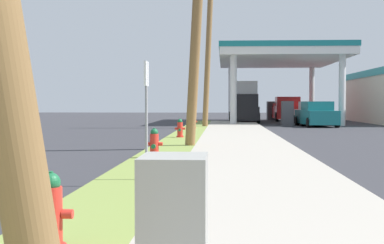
{
  "coord_description": "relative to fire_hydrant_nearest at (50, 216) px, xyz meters",
  "views": [
    {
      "loc": [
        2.32,
        -2.07,
        1.5
      ],
      "look_at": [
        1.38,
        14.33,
        0.92
      ],
      "focal_mm": 51.3,
      "sensor_mm": 36.0,
      "label": 1
    }
  ],
  "objects": [
    {
      "name": "car_teal_by_far_pump",
      "position": [
        7.46,
        29.88,
        0.28
      ],
      "size": [
        2.22,
        4.62,
        1.57
      ],
      "color": "#197075",
      "rests_on": "ground"
    },
    {
      "name": "gas_station_canopy",
      "position": [
        12.26,
        36.92,
        2.28
      ],
      "size": [
        15.89,
        15.5,
        5.43
      ],
      "color": "silver",
      "rests_on": "ground"
    },
    {
      "name": "utility_pole_background",
      "position": [
        0.71,
        27.29,
        4.11
      ],
      "size": [
        1.36,
        0.63,
        8.71
      ],
      "color": "olive",
      "rests_on": "grass_verge"
    },
    {
      "name": "fire_hydrant_nearest",
      "position": [
        0.0,
        0.0,
        0.0
      ],
      "size": [
        0.42,
        0.38,
        0.74
      ],
      "color": "red",
      "rests_on": "grass_verge"
    },
    {
      "name": "car_silver_by_near_pump",
      "position": [
        7.75,
        33.38,
        0.28
      ],
      "size": [
        2.1,
        4.57,
        1.57
      ],
      "color": "#BCBCC1",
      "rests_on": "ground"
    },
    {
      "name": "truck_black_at_forecourt",
      "position": [
        3.15,
        37.23,
        1.04
      ],
      "size": [
        2.16,
        6.41,
        3.11
      ],
      "color": "black",
      "rests_on": "ground"
    },
    {
      "name": "fire_hydrant_fourth",
      "position": [
        -0.03,
        24.88,
        0.0
      ],
      "size": [
        0.42,
        0.37,
        0.74
      ],
      "color": "red",
      "rests_on": "grass_verge"
    },
    {
      "name": "utility_cabinet",
      "position": [
        1.24,
        -0.93,
        0.13
      ],
      "size": [
        0.55,
        0.69,
        0.99
      ],
      "color": "slate",
      "rests_on": "sidewalk_slab"
    },
    {
      "name": "fire_hydrant_third",
      "position": [
        -0.12,
        16.78,
        0.0
      ],
      "size": [
        0.42,
        0.37,
        0.74
      ],
      "color": "red",
      "rests_on": "grass_verge"
    },
    {
      "name": "truck_red_on_apron",
      "position": [
        6.79,
        40.59,
        0.47
      ],
      "size": [
        2.18,
        5.42,
        1.97
      ],
      "color": "red",
      "rests_on": "ground"
    },
    {
      "name": "fire_hydrant_second",
      "position": [
        -0.12,
        8.63,
        0.0
      ],
      "size": [
        0.42,
        0.38,
        0.74
      ],
      "color": "red",
      "rests_on": "grass_verge"
    },
    {
      "name": "street_sign_post",
      "position": [
        0.23,
        4.76,
        1.19
      ],
      "size": [
        0.05,
        0.36,
        2.12
      ],
      "color": "gray",
      "rests_on": "grass_verge"
    }
  ]
}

